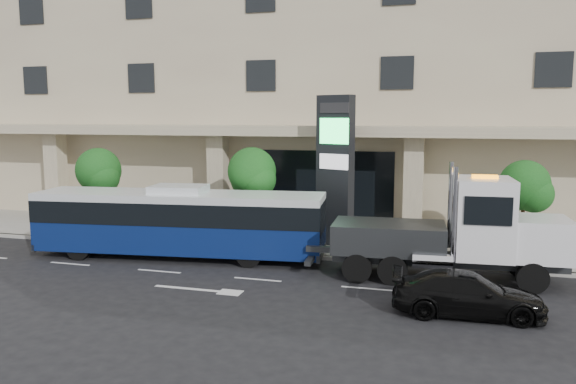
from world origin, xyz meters
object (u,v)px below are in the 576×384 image
(tow_truck, at_px, (458,233))
(signage_pylon, at_px, (335,170))
(city_bus, at_px, (179,221))
(black_sedan, at_px, (468,294))

(tow_truck, bearing_deg, signage_pylon, 140.66)
(city_bus, distance_m, tow_truck, 11.17)
(city_bus, relative_size, black_sedan, 2.76)
(signage_pylon, bearing_deg, black_sedan, -32.60)
(black_sedan, height_order, signage_pylon, signage_pylon)
(black_sedan, xyz_separation_m, signage_pylon, (-5.51, 7.39, 2.89))
(tow_truck, bearing_deg, black_sedan, -89.50)
(tow_truck, distance_m, black_sedan, 3.78)
(black_sedan, bearing_deg, tow_truck, 0.46)
(tow_truck, xyz_separation_m, signage_pylon, (-5.25, 3.78, 1.79))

